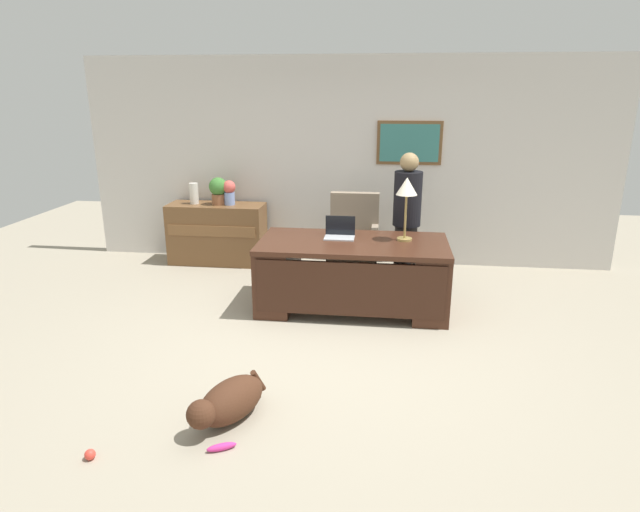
% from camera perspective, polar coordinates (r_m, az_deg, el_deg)
% --- Properties ---
extents(ground_plane, '(12.00, 12.00, 0.00)m').
position_cam_1_polar(ground_plane, '(5.17, 0.27, -8.98)').
color(ground_plane, '#9E937F').
extents(back_wall, '(7.00, 0.16, 2.70)m').
position_cam_1_polar(back_wall, '(7.28, 2.84, 9.86)').
color(back_wall, silver).
rests_on(back_wall, ground_plane).
extents(desk, '(1.98, 0.99, 0.75)m').
position_cam_1_polar(desk, '(5.76, 3.43, -1.75)').
color(desk, '#422316').
rests_on(desk, ground_plane).
extents(credenza, '(1.28, 0.50, 0.81)m').
position_cam_1_polar(credenza, '(7.46, -10.77, 2.33)').
color(credenza, brown).
rests_on(credenza, ground_plane).
extents(armchair, '(0.60, 0.59, 1.06)m').
position_cam_1_polar(armchair, '(6.69, 3.54, 1.54)').
color(armchair, gray).
rests_on(armchair, ground_plane).
extents(person_standing, '(0.32, 0.32, 1.60)m').
position_cam_1_polar(person_standing, '(6.35, 9.11, 3.72)').
color(person_standing, '#262323').
rests_on(person_standing, ground_plane).
extents(dog_lying, '(0.54, 0.69, 0.30)m').
position_cam_1_polar(dog_lying, '(4.03, -9.68, -14.91)').
color(dog_lying, '#472819').
rests_on(dog_lying, ground_plane).
extents(laptop, '(0.32, 0.22, 0.22)m').
position_cam_1_polar(laptop, '(5.83, 2.10, 2.50)').
color(laptop, '#B2B5BA').
rests_on(laptop, desk).
extents(desk_lamp, '(0.22, 0.22, 0.67)m').
position_cam_1_polar(desk_lamp, '(5.68, 9.12, 6.84)').
color(desk_lamp, '#9E8447').
rests_on(desk_lamp, desk).
extents(vase_with_flowers, '(0.17, 0.17, 0.32)m').
position_cam_1_polar(vase_with_flowers, '(7.28, -9.54, 6.72)').
color(vase_with_flowers, '#809AD8').
rests_on(vase_with_flowers, credenza).
extents(vase_empty, '(0.12, 0.12, 0.28)m').
position_cam_1_polar(vase_empty, '(7.44, -13.15, 6.43)').
color(vase_empty, silver).
rests_on(vase_empty, credenza).
extents(potted_plant, '(0.24, 0.24, 0.36)m').
position_cam_1_polar(potted_plant, '(7.32, -10.67, 6.89)').
color(potted_plant, brown).
rests_on(potted_plant, credenza).
extents(dog_toy_ball, '(0.07, 0.07, 0.07)m').
position_cam_1_polar(dog_toy_ball, '(3.98, -23.07, -18.69)').
color(dog_toy_ball, '#E53F33').
rests_on(dog_toy_ball, ground_plane).
extents(dog_toy_bone, '(0.20, 0.13, 0.05)m').
position_cam_1_polar(dog_toy_bone, '(3.83, -10.33, -19.18)').
color(dog_toy_bone, '#D8338C').
rests_on(dog_toy_bone, ground_plane).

